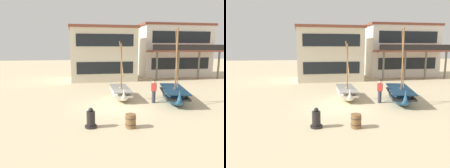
{
  "view_description": "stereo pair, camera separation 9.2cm",
  "coord_description": "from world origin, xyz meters",
  "views": [
    {
      "loc": [
        -2.58,
        -13.66,
        3.91
      ],
      "look_at": [
        0.0,
        1.0,
        1.4
      ],
      "focal_mm": 33.84,
      "sensor_mm": 36.0,
      "label": 1
    },
    {
      "loc": [
        -2.49,
        -13.67,
        3.91
      ],
      "look_at": [
        0.0,
        1.0,
        1.4
      ],
      "focal_mm": 33.84,
      "sensor_mm": 36.0,
      "label": 2
    }
  ],
  "objects": [
    {
      "name": "ground_plane",
      "position": [
        0.0,
        0.0,
        0.0
      ],
      "size": [
        120.0,
        120.0,
        0.0
      ],
      "primitive_type": "plane",
      "color": "#CCB78E"
    },
    {
      "name": "fishing_boat_near_left",
      "position": [
        4.5,
        0.5,
        0.59
      ],
      "size": [
        2.74,
        4.82,
        5.31
      ],
      "color": "#23517A",
      "rests_on": "ground"
    },
    {
      "name": "fishing_boat_centre_large",
      "position": [
        0.87,
        2.21,
        0.5
      ],
      "size": [
        1.63,
        3.98,
        4.49
      ],
      "color": "silver",
      "rests_on": "ground"
    },
    {
      "name": "fisherman_by_hull",
      "position": [
        3.0,
        0.56,
        0.83
      ],
      "size": [
        0.42,
        0.37,
        1.68
      ],
      "color": "#33333D",
      "rests_on": "ground"
    },
    {
      "name": "capstan_winch",
      "position": [
        -1.87,
        -3.54,
        0.41
      ],
      "size": [
        0.61,
        0.61,
        1.02
      ],
      "color": "black",
      "rests_on": "ground"
    },
    {
      "name": "wooden_barrel",
      "position": [
        0.07,
        -3.93,
        0.35
      ],
      "size": [
        0.56,
        0.56,
        0.7
      ],
      "color": "brown",
      "rests_on": "ground"
    },
    {
      "name": "harbor_building_main",
      "position": [
        0.87,
        12.97,
        3.28
      ],
      "size": [
        8.1,
        5.59,
        6.53
      ],
      "color": "beige",
      "rests_on": "ground"
    },
    {
      "name": "harbor_building_annex",
      "position": [
        11.54,
        15.53,
        3.64
      ],
      "size": [
        10.23,
        7.91,
        7.27
      ],
      "color": "white",
      "rests_on": "ground"
    }
  ]
}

